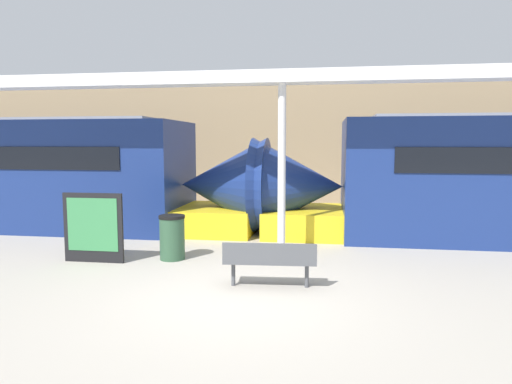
# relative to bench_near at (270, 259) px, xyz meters

# --- Properties ---
(ground_plane) EXTENTS (60.00, 60.00, 0.00)m
(ground_plane) POSITION_rel_bench_near_xyz_m (-0.43, -0.62, -0.50)
(ground_plane) COLOR #A8A093
(station_wall) EXTENTS (56.00, 0.20, 5.00)m
(station_wall) POSITION_rel_bench_near_xyz_m (-0.43, 10.29, 2.00)
(station_wall) COLOR #9E8460
(station_wall) RESTS_ON ground_plane
(bench_near) EXTENTS (1.62, 0.55, 0.81)m
(bench_near) POSITION_rel_bench_near_xyz_m (0.00, 0.00, 0.00)
(bench_near) COLOR #4C4F54
(bench_near) RESTS_ON ground_plane
(trash_bin) EXTENTS (0.56, 0.56, 0.95)m
(trash_bin) POSITION_rel_bench_near_xyz_m (-2.30, 1.63, -0.02)
(trash_bin) COLOR #2D5138
(trash_bin) RESTS_ON ground_plane
(poster_board) EXTENTS (1.30, 0.07, 1.46)m
(poster_board) POSITION_rel_bench_near_xyz_m (-3.84, 1.15, 0.24)
(poster_board) COLOR black
(poster_board) RESTS_ON ground_plane
(support_column_near) EXTENTS (0.18, 0.18, 3.78)m
(support_column_near) POSITION_rel_bench_near_xyz_m (-0.04, 2.60, 1.39)
(support_column_near) COLOR silver
(support_column_near) RESTS_ON ground_plane
(canopy_beam) EXTENTS (28.00, 0.60, 0.28)m
(canopy_beam) POSITION_rel_bench_near_xyz_m (-0.04, 2.60, 3.42)
(canopy_beam) COLOR silver
(canopy_beam) RESTS_ON support_column_near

